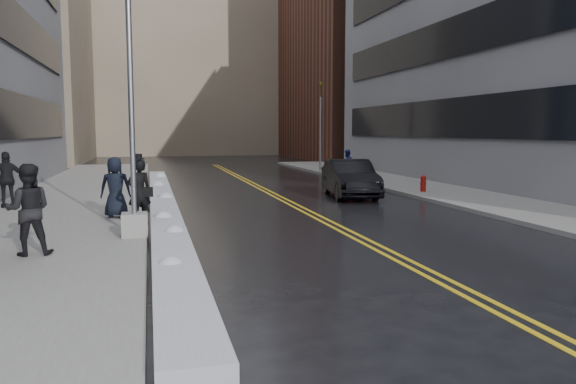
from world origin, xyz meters
TOP-DOWN VIEW (x-y plane):
  - ground at (0.00, 0.00)m, footprint 160.00×160.00m
  - sidewalk_west at (-5.75, 10.00)m, footprint 5.50×50.00m
  - sidewalk_east at (10.00, 10.00)m, footprint 4.00×50.00m
  - lane_line_left at (2.35, 10.00)m, footprint 0.12×50.00m
  - lane_line_right at (2.65, 10.00)m, footprint 0.12×50.00m
  - snow_ridge at (-2.45, 8.00)m, footprint 0.90×30.00m
  - building_west_far at (-15.50, 44.00)m, footprint 14.00×22.00m
  - building_east_far at (19.00, 42.00)m, footprint 14.00×20.00m
  - building_far at (2.00, 60.00)m, footprint 36.00×16.00m
  - lamppost at (-3.30, 2.00)m, footprint 0.65×0.65m
  - fire_hydrant at (9.00, 10.00)m, footprint 0.26×0.26m
  - traffic_signal at (8.50, 24.00)m, footprint 0.16×0.20m
  - pedestrian_fedora at (-3.20, 3.85)m, footprint 0.80×0.66m
  - pedestrian_b at (-5.48, 0.27)m, footprint 1.02×0.82m
  - pedestrian_c at (-3.94, 5.41)m, footprint 0.98×0.68m
  - pedestrian_d at (-7.79, 8.75)m, footprint 1.26×0.83m
  - pedestrian_east at (8.20, 17.80)m, footprint 1.00×0.99m
  - car_black at (5.50, 9.95)m, footprint 2.38×5.12m
  - car_maroon at (7.42, 14.89)m, footprint 1.88×4.38m

SIDE VIEW (x-z plane):
  - ground at x=0.00m, z-range 0.00..0.00m
  - lane_line_left at x=2.35m, z-range 0.00..0.01m
  - lane_line_right at x=2.65m, z-range 0.00..0.01m
  - sidewalk_west at x=-5.75m, z-range 0.00..0.15m
  - sidewalk_east at x=10.00m, z-range 0.00..0.15m
  - snow_ridge at x=-2.45m, z-range 0.00..0.34m
  - fire_hydrant at x=9.00m, z-range 0.18..0.91m
  - car_maroon at x=7.42m, z-range 0.00..1.26m
  - car_black at x=5.50m, z-range 0.00..1.63m
  - pedestrian_east at x=8.20m, z-range 0.15..1.78m
  - pedestrian_fedora at x=-3.20m, z-range 0.15..2.04m
  - pedestrian_c at x=-3.94m, z-range 0.15..2.06m
  - pedestrian_d at x=-7.79m, z-range 0.15..2.13m
  - pedestrian_b at x=-5.48m, z-range 0.15..2.15m
  - lamppost at x=-3.30m, z-range -1.28..6.35m
  - traffic_signal at x=8.50m, z-range 0.40..6.40m
  - building_west_far at x=-15.50m, z-range 0.00..18.00m
  - building_far at x=2.00m, z-range 0.00..22.00m
  - building_east_far at x=19.00m, z-range 0.00..28.00m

